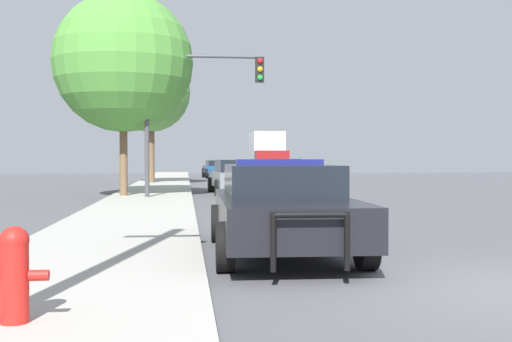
{
  "coord_description": "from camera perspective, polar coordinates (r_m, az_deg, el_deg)",
  "views": [
    {
      "loc": [
        -3.85,
        -6.89,
        1.52
      ],
      "look_at": [
        -1.53,
        14.12,
        1.08
      ],
      "focal_mm": 45.0,
      "sensor_mm": 36.0,
      "label": 1
    }
  ],
  "objects": [
    {
      "name": "tree_sidewalk_mid",
      "position": [
        24.24,
        -11.73,
        9.42
      ],
      "size": [
        5.1,
        5.1,
        7.42
      ],
      "color": "brown",
      "rests_on": "sidewalk_left"
    },
    {
      "name": "car_background_midblock",
      "position": [
        26.7,
        -1.82,
        -0.45
      ],
      "size": [
        2.21,
        4.68,
        1.43
      ],
      "rotation": [
        0.0,
        0.0,
        0.06
      ],
      "color": "slate",
      "rests_on": "ground_plane"
    },
    {
      "name": "box_truck",
      "position": [
        46.77,
        1.01,
        1.51
      ],
      "size": [
        2.6,
        7.33,
        3.37
      ],
      "rotation": [
        0.0,
        0.0,
        3.11
      ],
      "color": "maroon",
      "rests_on": "ground_plane"
    },
    {
      "name": "car_background_distant",
      "position": [
        48.09,
        -3.53,
        0.25
      ],
      "size": [
        2.12,
        4.56,
        1.31
      ],
      "rotation": [
        0.0,
        0.0,
        0.07
      ],
      "color": "navy",
      "rests_on": "ground_plane"
    },
    {
      "name": "police_car",
      "position": [
        10.17,
        2.26,
        -3.14
      ],
      "size": [
        2.23,
        5.13,
        1.49
      ],
      "rotation": [
        0.0,
        0.0,
        3.12
      ],
      "color": "black",
      "rests_on": "ground_plane"
    },
    {
      "name": "sidewalk_left",
      "position": [
        7.15,
        -16.49,
        -10.6
      ],
      "size": [
        3.0,
        110.0,
        0.13
      ],
      "color": "#A3A099",
      "rests_on": "ground_plane"
    },
    {
      "name": "tree_sidewalk_far",
      "position": [
        36.39,
        -9.37,
        6.89
      ],
      "size": [
        4.42,
        4.42,
        7.25
      ],
      "color": "brown",
      "rests_on": "sidewalk_left"
    },
    {
      "name": "car_background_oncoming",
      "position": [
        36.56,
        2.48,
        0.02
      ],
      "size": [
        2.25,
        4.41,
        1.44
      ],
      "rotation": [
        0.0,
        0.0,
        3.22
      ],
      "color": "navy",
      "rests_on": "ground_plane"
    },
    {
      "name": "fire_hydrant",
      "position": [
        5.82,
        -20.68,
        -8.35
      ],
      "size": [
        0.56,
        0.25,
        0.82
      ],
      "color": "red",
      "rests_on": "sidewalk_left"
    },
    {
      "name": "traffic_light",
      "position": [
        23.05,
        -5.46,
        6.88
      ],
      "size": [
        4.24,
        0.35,
        5.15
      ],
      "color": "#424247",
      "rests_on": "sidewalk_left"
    }
  ]
}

